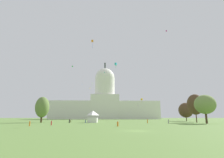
{
  "coord_description": "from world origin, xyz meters",
  "views": [
    {
      "loc": [
        -6.83,
        -37.28,
        2.75
      ],
      "look_at": [
        -0.14,
        84.2,
        27.84
      ],
      "focal_mm": 29.42,
      "sensor_mm": 36.0,
      "label": 1
    }
  ],
  "objects": [
    {
      "name": "kite_lime_high",
      "position": [
        -17.7,
        151.45,
        36.48
      ],
      "size": [
        1.3,
        1.73,
        2.42
      ],
      "rotation": [
        0.0,
        0.0,
        4.42
      ],
      "color": "#8CD133"
    },
    {
      "name": "kite_green_high",
      "position": [
        -38.54,
        152.86,
        55.27
      ],
      "size": [
        1.16,
        1.17,
        1.19
      ],
      "rotation": [
        0.0,
        0.0,
        6.09
      ],
      "color": "green"
    },
    {
      "name": "kite_magenta_high",
      "position": [
        33.28,
        67.71,
        55.81
      ],
      "size": [
        0.83,
        0.85,
        0.81
      ],
      "rotation": [
        0.0,
        0.0,
        3.62
      ],
      "color": "#D1339E"
    },
    {
      "name": "tree_east_mid",
      "position": [
        46.98,
        79.01,
        6.9
      ],
      "size": [
        12.04,
        12.26,
        11.61
      ],
      "color": "#4C3823",
      "rests_on": "ground_plane"
    },
    {
      "name": "capitol_building",
      "position": [
        -3.36,
        185.22,
        19.05
      ],
      "size": [
        128.63,
        25.96,
        69.39
      ],
      "color": "silver",
      "rests_on": "ground_plane"
    },
    {
      "name": "event_tent",
      "position": [
        -11.07,
        53.04,
        2.91
      ],
      "size": [
        5.01,
        6.82,
        5.67
      ],
      "rotation": [
        0.0,
        0.0,
        -0.08
      ],
      "color": "white",
      "rests_on": "ground_plane"
    },
    {
      "name": "person_grey_deep_crowd",
      "position": [
        20.56,
        38.46,
        0.83
      ],
      "size": [
        0.43,
        0.43,
        1.77
      ],
      "rotation": [
        0.0,
        0.0,
        0.3
      ],
      "color": "gray",
      "rests_on": "ground_plane"
    },
    {
      "name": "tree_east_far",
      "position": [
        38.81,
        50.65,
        8.66
      ],
      "size": [
        10.69,
        10.71,
        13.65
      ],
      "color": "#4C3823",
      "rests_on": "ground_plane"
    },
    {
      "name": "person_denim_back_left",
      "position": [
        -14.07,
        47.35,
        0.76
      ],
      "size": [
        0.5,
        0.5,
        1.65
      ],
      "rotation": [
        0.0,
        0.0,
        0.68
      ],
      "color": "#3D5684",
      "rests_on": "ground_plane"
    },
    {
      "name": "person_black_back_center",
      "position": [
        -21.56,
        49.49,
        0.76
      ],
      "size": [
        0.51,
        0.51,
        1.68
      ],
      "rotation": [
        0.0,
        0.0,
        3.04
      ],
      "color": "black",
      "rests_on": "ground_plane"
    },
    {
      "name": "kite_orange_mid",
      "position": [
        -10.86,
        31.41,
        31.94
      ],
      "size": [
        0.94,
        0.42,
        3.7
      ],
      "rotation": [
        0.0,
        0.0,
        2.29
      ],
      "color": "orange"
    },
    {
      "name": "kite_cyan_mid",
      "position": [
        -1.82,
        28.13,
        21.96
      ],
      "size": [
        1.01,
        1.02,
        2.11
      ],
      "rotation": [
        0.0,
        0.0,
        5.68
      ],
      "color": "#33BCDB"
    },
    {
      "name": "kite_gold_low",
      "position": [
        18.54,
        78.56,
        13.68
      ],
      "size": [
        1.55,
        1.56,
        2.83
      ],
      "rotation": [
        0.0,
        0.0,
        2.45
      ],
      "color": "gold"
    },
    {
      "name": "person_teal_edge_east",
      "position": [
        26.15,
        54.02,
        0.74
      ],
      "size": [
        0.45,
        0.45,
        1.58
      ],
      "rotation": [
        0.0,
        0.0,
        3.62
      ],
      "color": "#1E757A",
      "rests_on": "ground_plane"
    },
    {
      "name": "tree_east_near",
      "position": [
        35.69,
        36.68,
        7.73
      ],
      "size": [
        10.96,
        11.0,
        11.7
      ],
      "color": "#42301E",
      "rests_on": "ground_plane"
    },
    {
      "name": "person_orange_mid_left",
      "position": [
        12.96,
        43.04,
        0.84
      ],
      "size": [
        0.41,
        0.41,
        1.78
      ],
      "rotation": [
        0.0,
        0.0,
        1.35
      ],
      "color": "orange",
      "rests_on": "ground_plane"
    },
    {
      "name": "kite_white_low",
      "position": [
        19.36,
        136.29,
        17.5
      ],
      "size": [
        1.21,
        1.15,
        1.44
      ],
      "rotation": [
        0.0,
        0.0,
        1.67
      ],
      "color": "white"
    },
    {
      "name": "kite_turquoise_high",
      "position": [
        -4.38,
        155.56,
        49.93
      ],
      "size": [
        0.83,
        0.84,
        1.36
      ],
      "rotation": [
        0.0,
        0.0,
        1.29
      ],
      "color": "teal"
    },
    {
      "name": "kite_yellow_mid",
      "position": [
        -19.58,
        155.12,
        32.38
      ],
      "size": [
        0.78,
        0.74,
        0.81
      ],
      "rotation": [
        0.0,
        0.0,
        1.39
      ],
      "color": "yellow"
    },
    {
      "name": "person_orange_near_tent",
      "position": [
        -2.16,
        17.27,
        0.7
      ],
      "size": [
        0.56,
        0.56,
        1.57
      ],
      "rotation": [
        0.0,
        0.0,
        1.82
      ],
      "color": "orange",
      "rests_on": "ground_plane"
    },
    {
      "name": "person_red_back_right",
      "position": [
        -23.26,
        25.33,
        0.73
      ],
      "size": [
        0.38,
        0.38,
        1.57
      ],
      "rotation": [
        0.0,
        0.0,
        1.69
      ],
      "color": "red",
      "rests_on": "ground_plane"
    },
    {
      "name": "person_orange_mid_center",
      "position": [
        -28.34,
        20.41,
        0.76
      ],
      "size": [
        0.47,
        0.47,
        1.64
      ],
      "rotation": [
        0.0,
        0.0,
        3.69
      ],
      "color": "orange",
      "rests_on": "ground_plane"
    },
    {
      "name": "kite_pink_mid",
      "position": [
        -23.73,
        116.03,
        31.62
      ],
      "size": [
        0.83,
        1.54,
        3.63
      ],
      "rotation": [
        0.0,
        0.0,
        4.86
      ],
      "color": "pink"
    },
    {
      "name": "person_olive_edge_west",
      "position": [
        -22.06,
        56.24,
        0.68
      ],
      "size": [
        0.43,
        0.43,
        1.49
      ],
      "rotation": [
        0.0,
        0.0,
        6.12
      ],
      "color": "olive",
      "rests_on": "ground_plane"
    },
    {
      "name": "tree_west_far",
      "position": [
        -35.83,
        54.59,
        7.32
      ],
      "size": [
        9.59,
        10.18,
        12.34
      ],
      "color": "#42301E",
      "rests_on": "ground_plane"
    },
    {
      "name": "ground_plane",
      "position": [
        0.0,
        0.0,
        0.0
      ],
      "size": [
        800.0,
        800.0,
        0.0
      ],
      "primitive_type": "plane",
      "color": "olive"
    },
    {
      "name": "kite_black_low",
      "position": [
        21.87,
        109.2,
        12.7
      ],
      "size": [
        1.19,
        1.15,
        2.29
      ],
      "rotation": [
        0.0,
        0.0,
        3.85
      ],
      "color": "black"
    }
  ]
}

